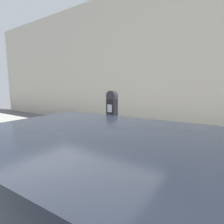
# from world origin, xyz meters

# --- Properties ---
(ground_plane) EXTENTS (60.00, 60.00, 0.00)m
(ground_plane) POSITION_xyz_m (0.00, 0.00, 0.00)
(ground_plane) COLOR slate
(sidewalk) EXTENTS (24.00, 2.80, 0.12)m
(sidewalk) POSITION_xyz_m (0.00, 2.20, 0.06)
(sidewalk) COLOR #ADAAA3
(sidewalk) RESTS_ON ground_plane
(building_facade) EXTENTS (24.00, 0.30, 5.77)m
(building_facade) POSITION_xyz_m (0.00, 5.33, 2.88)
(building_facade) COLOR beige
(building_facade) RESTS_ON ground_plane
(parking_meter) EXTENTS (0.19, 0.14, 1.58)m
(parking_meter) POSITION_xyz_m (0.30, 1.01, 1.26)
(parking_meter) COLOR slate
(parking_meter) RESTS_ON sidewalk
(parked_car_beside_meter) EXTENTS (4.74, 2.00, 1.41)m
(parked_car_beside_meter) POSITION_xyz_m (1.37, -0.49, 0.70)
(parked_car_beside_meter) COLOR black
(parked_car_beside_meter) RESTS_ON ground_plane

